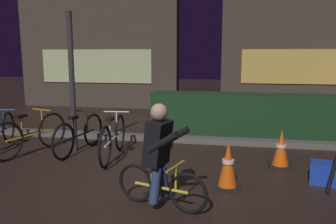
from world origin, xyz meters
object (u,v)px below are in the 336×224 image
object	(u,v)px
street_post	(72,83)
traffic_cone_near	(228,165)
closed_umbrella	(336,162)
blue_crate	(327,173)
parked_bike_center_right	(113,138)
parked_bike_center_left	(79,134)
cyclist	(160,155)
traffic_cone_far	(281,149)
parked_bike_left_mid	(31,135)

from	to	relation	value
street_post	traffic_cone_near	world-z (taller)	street_post
traffic_cone_near	closed_umbrella	bearing A→B (deg)	6.13
blue_crate	closed_umbrella	world-z (taller)	closed_umbrella
parked_bike_center_right	traffic_cone_near	xyz separation A→B (m)	(1.98, -1.00, -0.04)
parked_bike_center_left	blue_crate	size ratio (longest dim) A/B	3.64
blue_crate	cyclist	bearing A→B (deg)	-152.56
street_post	blue_crate	world-z (taller)	street_post
traffic_cone_far	blue_crate	world-z (taller)	traffic_cone_far
traffic_cone_near	blue_crate	world-z (taller)	traffic_cone_near
parked_bike_center_right	closed_umbrella	distance (m)	3.49
parked_bike_left_mid	parked_bike_center_left	world-z (taller)	parked_bike_left_mid
parked_bike_left_mid	traffic_cone_far	distance (m)	4.38
parked_bike_center_left	street_post	bearing A→B (deg)	67.72
traffic_cone_near	traffic_cone_far	world-z (taller)	traffic_cone_near
parked_bike_left_mid	parked_bike_center_right	xyz separation A→B (m)	(1.57, 0.01, 0.00)
blue_crate	closed_umbrella	size ratio (longest dim) A/B	0.52
street_post	parked_bike_center_left	bearing A→B (deg)	-30.60
cyclist	parked_bike_center_right	bearing A→B (deg)	141.37
parked_bike_left_mid	cyclist	world-z (taller)	cyclist
parked_bike_left_mid	parked_bike_center_left	distance (m)	0.87
parked_bike_left_mid	traffic_cone_far	bearing A→B (deg)	-71.85
traffic_cone_near	cyclist	xyz separation A→B (m)	(-0.79, -0.72, 0.31)
street_post	closed_umbrella	world-z (taller)	street_post
traffic_cone_far	closed_umbrella	distance (m)	1.07
parked_bike_left_mid	parked_bike_center_right	size ratio (longest dim) A/B	0.96
parked_bike_center_right	traffic_cone_near	distance (m)	2.22
parked_bike_center_left	traffic_cone_far	size ratio (longest dim) A/B	2.64
closed_umbrella	street_post	bearing A→B (deg)	117.64
traffic_cone_near	traffic_cone_far	bearing A→B (deg)	51.55
parked_bike_center_left	parked_bike_center_right	bearing A→B (deg)	-98.21
traffic_cone_far	blue_crate	distance (m)	0.85
parked_bike_center_right	street_post	bearing A→B (deg)	66.09
parked_bike_center_left	parked_bike_left_mid	bearing A→B (deg)	113.48
blue_crate	street_post	bearing A→B (deg)	167.94
street_post	parked_bike_center_left	xyz separation A→B (m)	(0.14, -0.08, -0.94)
parked_bike_center_left	traffic_cone_far	bearing A→B (deg)	-84.48
parked_bike_center_left	cyclist	world-z (taller)	cyclist
parked_bike_center_left	parked_bike_center_right	xyz separation A→B (m)	(0.73, -0.22, 0.02)
street_post	parked_bike_center_left	size ratio (longest dim) A/B	1.59
parked_bike_center_left	cyclist	bearing A→B (deg)	-126.97
parked_bike_left_mid	cyclist	bearing A→B (deg)	-104.37
parked_bike_left_mid	closed_umbrella	distance (m)	5.02
street_post	traffic_cone_far	size ratio (longest dim) A/B	4.19
parked_bike_center_right	traffic_cone_far	xyz separation A→B (m)	(2.81, 0.04, -0.06)
traffic_cone_far	cyclist	bearing A→B (deg)	-132.53
parked_bike_center_left	parked_bike_center_right	size ratio (longest dim) A/B	0.94
traffic_cone_far	cyclist	size ratio (longest dim) A/B	0.49
traffic_cone_far	traffic_cone_near	bearing A→B (deg)	-128.45
traffic_cone_far	parked_bike_center_left	bearing A→B (deg)	177.20
cyclist	traffic_cone_far	bearing A→B (deg)	64.14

